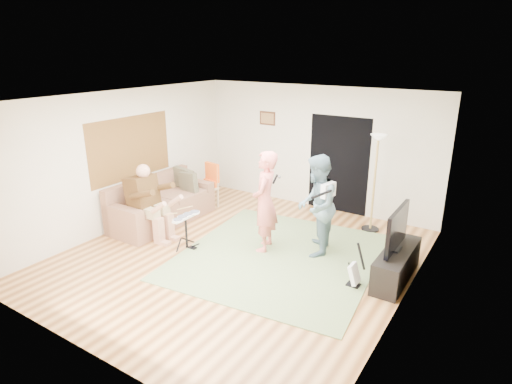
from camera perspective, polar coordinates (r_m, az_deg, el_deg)
floor at (r=7.53m, az=-2.27°, el=-8.55°), size 6.00×6.00×0.00m
walls at (r=7.01m, az=-2.41°, el=1.30°), size 5.50×6.00×2.70m
ceiling at (r=6.74m, az=-2.57°, el=12.33°), size 6.00×6.00×0.00m
window_blinds at (r=8.91m, az=-16.37°, el=5.65°), size 0.00×2.05×2.05m
doorway at (r=9.40m, az=10.95°, el=3.58°), size 2.10×0.00×2.10m
picture_frame at (r=10.00m, az=1.54°, el=9.80°), size 0.42×0.03×0.32m
area_rug at (r=7.53m, az=3.06°, el=-8.50°), size 3.55×3.77×0.02m
sofa at (r=9.09m, az=-12.73°, el=-2.00°), size 0.94×2.27×0.92m
drummer at (r=8.29m, az=-13.86°, el=-2.31°), size 0.92×0.52×1.42m
drum_kit at (r=7.82m, az=-9.28°, el=-5.43°), size 0.35×0.63×0.64m
singer at (r=7.43m, az=1.19°, el=-1.31°), size 0.62×0.76×1.80m
microphone at (r=7.20m, az=2.57°, el=1.72°), size 0.06×0.06×0.24m
guitarist at (r=7.37m, az=8.05°, el=-1.83°), size 0.90×1.02×1.77m
guitar_held at (r=7.19m, az=9.61°, el=0.25°), size 0.24×0.61×0.26m
guitar_spare at (r=6.73m, az=13.02°, el=-10.59°), size 0.26×0.24×0.73m
torchiere_lamp at (r=8.44m, az=15.70°, el=3.36°), size 0.34×0.34×1.92m
dining_chair at (r=9.72m, az=-6.49°, el=0.03°), size 0.50×0.52×1.00m
tv_cabinet at (r=7.07m, az=18.21°, el=-9.19°), size 0.40×1.40×0.50m
television at (r=6.83m, az=18.31°, el=-4.63°), size 0.06×1.00×0.65m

